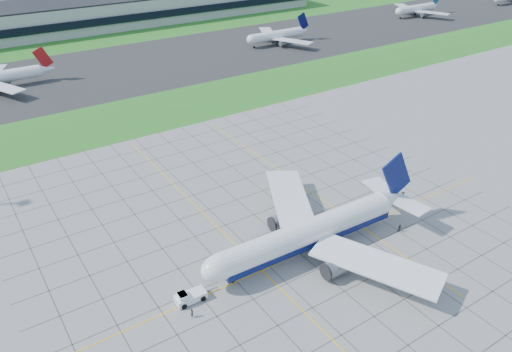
{
  "coord_description": "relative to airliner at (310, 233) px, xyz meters",
  "views": [
    {
      "loc": [
        -54.91,
        -67.57,
        67.49
      ],
      "look_at": [
        4.0,
        21.2,
        7.0
      ],
      "focal_mm": 35.0,
      "sensor_mm": 36.0,
      "label": 1
    }
  ],
  "objects": [
    {
      "name": "terminal",
      "position": [
        37.72,
        232.09,
        3.15
      ],
      "size": [
        260.0,
        43.0,
        15.8
      ],
      "color": "#B7B7B2",
      "rests_on": "ground"
    },
    {
      "name": "grass_far",
      "position": [
        -2.28,
        257.22,
        -4.72
      ],
      "size": [
        700.0,
        145.0,
        0.04
      ],
      "primitive_type": "cube",
      "color": "#296F1F",
      "rests_on": "ground"
    },
    {
      "name": "crew_near",
      "position": [
        -30.07,
        -3.44,
        -3.77
      ],
      "size": [
        0.82,
        0.84,
        1.94
      ],
      "primitive_type": "imported",
      "rotation": [
        0.0,
        0.0,
        0.85
      ],
      "color": "black",
      "rests_on": "ground"
    },
    {
      "name": "asphalt_taxiway",
      "position": [
        -2.28,
        147.22,
        -4.71
      ],
      "size": [
        700.0,
        75.0,
        0.04
      ],
      "primitive_type": "cube",
      "color": "#383838",
      "rests_on": "ground"
    },
    {
      "name": "crew_far",
      "position": [
        21.59,
        -6.04,
        -3.77
      ],
      "size": [
        1.19,
        1.14,
        1.93
      ],
      "primitive_type": "imported",
      "rotation": [
        0.0,
        0.0,
        -0.61
      ],
      "color": "black",
      "rests_on": "ground"
    },
    {
      "name": "distant_jet_2",
      "position": [
        93.82,
        142.55,
        -0.26
      ],
      "size": [
        35.96,
        42.66,
        14.08
      ],
      "color": "white",
      "rests_on": "ground"
    },
    {
      "name": "airliner",
      "position": [
        0.0,
        0.0,
        0.0
      ],
      "size": [
        55.08,
        55.79,
        17.33
      ],
      "rotation": [
        0.0,
        0.0,
        -0.03
      ],
      "color": "white",
      "rests_on": "ground"
    },
    {
      "name": "ground",
      "position": [
        -2.28,
        2.22,
        -4.74
      ],
      "size": [
        1400.0,
        1400.0,
        0.0
      ],
      "primitive_type": "plane",
      "color": "gray",
      "rests_on": "ground"
    },
    {
      "name": "grass_median",
      "position": [
        -2.28,
        92.22,
        -4.72
      ],
      "size": [
        700.0,
        35.0,
        0.04
      ],
      "primitive_type": "cube",
      "color": "#296F1F",
      "rests_on": "ground"
    },
    {
      "name": "apron_markings",
      "position": [
        -1.85,
        13.31,
        -4.72
      ],
      "size": [
        120.0,
        130.0,
        0.03
      ],
      "color": "#474744",
      "rests_on": "ground"
    },
    {
      "name": "distant_jet_3",
      "position": [
        206.14,
        148.83,
        -0.26
      ],
      "size": [
        35.84,
        42.66,
        14.08
      ],
      "color": "white",
      "rests_on": "ground"
    },
    {
      "name": "pushback_tug",
      "position": [
        -28.67,
        0.57,
        -3.67
      ],
      "size": [
        8.7,
        3.19,
        2.41
      ],
      "rotation": [
        0.0,
        0.0,
        -0.03
      ],
      "color": "white",
      "rests_on": "ground"
    }
  ]
}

